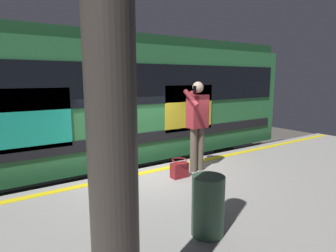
% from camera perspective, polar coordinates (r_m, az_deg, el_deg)
% --- Properties ---
extents(ground_plane, '(23.83, 23.83, 0.00)m').
position_cam_1_polar(ground_plane, '(6.57, -4.52, -16.89)').
color(ground_plane, '#4C4742').
extents(platform, '(13.61, 4.34, 1.04)m').
position_cam_1_polar(platform, '(4.78, 9.30, -20.76)').
color(platform, gray).
rests_on(platform, ground).
extents(safety_line, '(13.33, 0.16, 0.01)m').
position_cam_1_polar(safety_line, '(5.93, -3.20, -8.93)').
color(safety_line, yellow).
rests_on(safety_line, platform).
extents(track_rail_near, '(17.69, 0.08, 0.16)m').
position_cam_1_polar(track_rail_near, '(7.53, -9.27, -12.74)').
color(track_rail_near, slate).
rests_on(track_rail_near, ground).
extents(track_rail_far, '(17.69, 0.08, 0.16)m').
position_cam_1_polar(track_rail_far, '(8.78, -13.29, -9.61)').
color(track_rail_far, slate).
rests_on(track_rail_far, ground).
extents(train_carriage, '(10.48, 2.84, 3.74)m').
position_cam_1_polar(train_carriage, '(7.56, -13.65, 5.39)').
color(train_carriage, '#2D723F').
rests_on(train_carriage, ground).
extents(passenger, '(0.57, 0.55, 1.81)m').
position_cam_1_polar(passenger, '(5.77, 5.82, 1.42)').
color(passenger, brown).
rests_on(passenger, platform).
extents(handbag, '(0.32, 0.30, 0.35)m').
position_cam_1_polar(handbag, '(5.54, 2.28, -8.56)').
color(handbag, maroon).
rests_on(handbag, platform).
extents(station_column, '(0.32, 0.32, 3.94)m').
position_cam_1_polar(station_column, '(1.78, -11.49, 12.28)').
color(station_column, '#38332D').
rests_on(station_column, platform).
extents(trash_bin, '(0.39, 0.39, 0.73)m').
position_cam_1_polar(trash_bin, '(3.61, 7.92, -15.37)').
color(trash_bin, '#2D4C38').
rests_on(trash_bin, platform).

